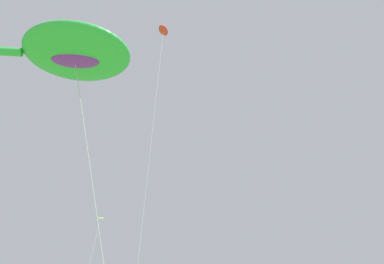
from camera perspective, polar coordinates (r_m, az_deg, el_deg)
name	(u,v)px	position (r m, az deg, el deg)	size (l,w,h in m)	color
big_show_kite	(69,53)	(18.16, -19.07, 11.88)	(13.06, 7.35, 14.59)	green
small_kite_bird_shape	(99,224)	(30.47, -14.66, -14.11)	(1.85, 2.15, 11.79)	white
small_kite_stunt_black	(163,33)	(30.11, -4.66, 15.51)	(2.77, 4.17, 24.93)	red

